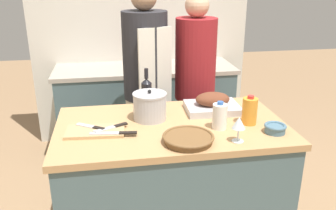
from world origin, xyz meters
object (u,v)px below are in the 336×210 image
at_px(cutting_board, 95,131).
at_px(wine_glass_left, 239,124).
at_px(wicker_basket, 188,138).
at_px(milk_jug, 220,116).
at_px(mixing_bowl, 275,128).
at_px(knife_paring, 112,127).
at_px(knife_chef, 115,133).
at_px(condiment_bottle_short, 130,59).
at_px(condiment_bottle_tall, 198,56).
at_px(wine_bottle_green, 147,92).
at_px(juice_jug, 250,111).
at_px(person_cook_aproned, 146,83).
at_px(stock_pot, 150,106).
at_px(person_cook_guest, 195,84).
at_px(stand_mixer, 147,55).
at_px(roasting_pan, 212,104).
at_px(knife_bread, 92,127).

xyz_separation_m(cutting_board, wine_glass_left, (0.77, -0.25, 0.10)).
height_order(wicker_basket, milk_jug, milk_jug).
height_order(mixing_bowl, knife_paring, mixing_bowl).
xyz_separation_m(wicker_basket, knife_chef, (-0.39, 0.14, -0.00)).
bearing_deg(condiment_bottle_short, knife_paring, -97.70).
distance_m(knife_chef, knife_paring, 0.09).
bearing_deg(wine_glass_left, condiment_bottle_tall, 82.25).
xyz_separation_m(milk_jug, wine_bottle_green, (-0.38, 0.44, 0.03)).
xyz_separation_m(juice_jug, wine_glass_left, (-0.15, -0.22, 0.02)).
distance_m(milk_jug, person_cook_aproned, 0.94).
height_order(stock_pot, knife_chef, stock_pot).
distance_m(cutting_board, wine_glass_left, 0.82).
bearing_deg(person_cook_guest, stand_mixer, 126.25).
bearing_deg(condiment_bottle_tall, wine_bottle_green, -117.89).
height_order(wine_glass_left, knife_chef, wine_glass_left).
relative_size(juice_jug, condiment_bottle_short, 1.14).
height_order(wine_bottle_green, condiment_bottle_tall, wine_bottle_green).
height_order(juice_jug, condiment_bottle_tall, juice_jug).
bearing_deg(person_cook_guest, juice_jug, -69.44).
distance_m(condiment_bottle_tall, person_cook_guest, 0.89).
distance_m(stock_pot, wine_glass_left, 0.59).
distance_m(roasting_pan, condiment_bottle_tall, 1.50).
bearing_deg(condiment_bottle_short, condiment_bottle_tall, 6.20).
distance_m(mixing_bowl, wine_glass_left, 0.27).
bearing_deg(knife_bread, knife_paring, -13.17).
relative_size(roasting_pan, knife_bread, 2.04).
xyz_separation_m(cutting_board, stock_pot, (0.34, 0.15, 0.08)).
bearing_deg(roasting_pan, person_cook_aproned, 122.33).
bearing_deg(condiment_bottle_tall, condiment_bottle_short, -173.80).
bearing_deg(condiment_bottle_short, stock_pot, -89.04).
distance_m(juice_jug, condiment_bottle_short, 1.75).
bearing_deg(person_cook_guest, stock_pot, -112.04).
distance_m(wine_bottle_green, condiment_bottle_short, 1.23).
height_order(cutting_board, knife_paring, knife_paring).
bearing_deg(cutting_board, stock_pot, 24.28).
height_order(stand_mixer, condiment_bottle_tall, stand_mixer).
bearing_deg(juice_jug, knife_chef, -176.57).
xyz_separation_m(milk_jug, knife_chef, (-0.61, -0.01, -0.06)).
distance_m(knife_chef, stand_mixer, 1.66).
bearing_deg(knife_bread, roasting_pan, 12.89).
distance_m(wicker_basket, person_cook_guest, 1.09).
bearing_deg(person_cook_aproned, knife_chef, -127.65).
height_order(cutting_board, condiment_bottle_tall, condiment_bottle_tall).
xyz_separation_m(condiment_bottle_tall, condiment_bottle_short, (-0.73, -0.08, 0.01)).
bearing_deg(stock_pot, roasting_pan, 9.23).
bearing_deg(juice_jug, knife_bread, 176.14).
bearing_deg(knife_chef, knife_paring, 100.73).
distance_m(wine_bottle_green, condiment_bottle_tall, 1.49).
height_order(condiment_bottle_tall, person_cook_aproned, person_cook_aproned).
distance_m(roasting_pan, juice_jug, 0.29).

